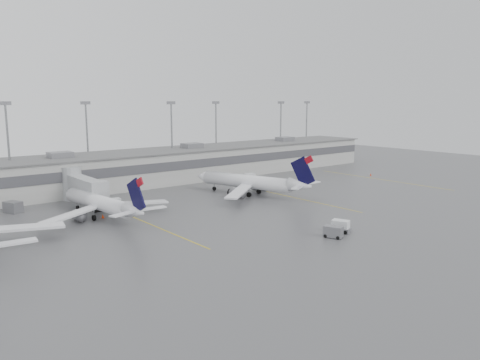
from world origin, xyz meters
TOP-DOWN VIEW (x-y plane):
  - ground at (0.00, 0.00)m, footprint 260.00×260.00m
  - terminal at (-0.01, 57.98)m, footprint 152.00×17.00m
  - light_masts at (0.00, 63.75)m, footprint 142.40×8.00m
  - jet_bridge_right at (-20.50, 45.72)m, footprint 4.00×17.20m
  - stand_markings at (-0.00, 24.00)m, footprint 105.25×40.00m
  - jet_mid_left at (-22.10, 30.64)m, footprint 24.36×27.43m
  - jet_mid_right at (11.97, 29.46)m, footprint 25.87×29.45m
  - baggage_tug at (3.74, -1.90)m, footprint 2.87×3.52m
  - baggage_cart at (0.54, -3.10)m, footprint 2.49×3.16m
  - gse_uld_b at (-16.11, 38.75)m, footprint 2.15×1.45m
  - gse_uld_c at (24.12, 44.67)m, footprint 2.97×2.28m
  - gse_loader at (-33.37, 45.36)m, footprint 3.21×3.89m
  - cone_b at (-22.02, 30.69)m, footprint 0.47×0.47m
  - cone_c at (17.37, 40.44)m, footprint 0.46×0.46m
  - cone_d at (55.65, 29.39)m, footprint 0.47×0.47m

SIDE VIEW (x-z plane):
  - ground at x=0.00m, z-range 0.00..0.00m
  - stand_markings at x=0.00m, z-range 0.00..0.01m
  - cone_c at x=17.37m, z-range 0.00..0.73m
  - cone_d at x=55.65m, z-range 0.00..0.75m
  - cone_b at x=-22.02m, z-range 0.00..0.76m
  - gse_uld_b at x=-16.11m, z-range 0.00..1.51m
  - baggage_tug at x=3.74m, z-range -0.22..1.75m
  - baggage_cart at x=0.54m, z-range 0.04..1.82m
  - gse_uld_c at x=24.12m, z-range 0.00..1.89m
  - gse_loader at x=-33.37m, z-range 0.00..2.09m
  - jet_mid_left at x=-22.10m, z-range -1.68..7.20m
  - jet_mid_right at x=11.97m, z-range -1.86..7.97m
  - jet_bridge_right at x=-20.50m, z-range 0.37..7.37m
  - terminal at x=-0.01m, z-range -0.55..8.90m
  - light_masts at x=0.00m, z-range 1.73..22.33m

